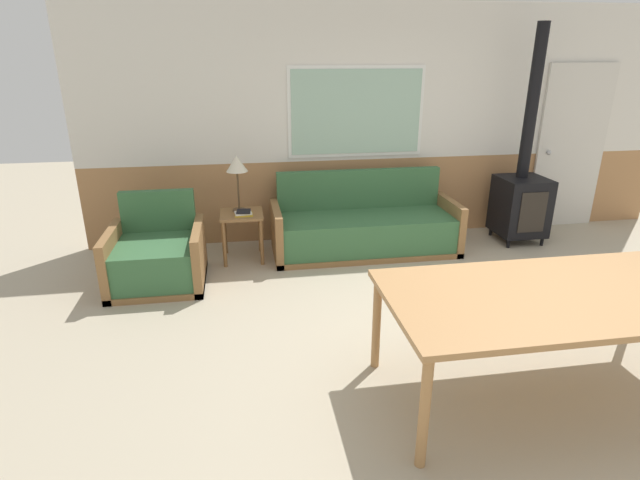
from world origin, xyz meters
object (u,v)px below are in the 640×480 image
Objects in this scene: dining_table at (557,301)px; wood_stove at (522,193)px; couch at (364,229)px; table_lamp at (237,166)px; side_table at (242,222)px; armchair at (157,258)px.

wood_stove is at bearing 63.50° from dining_table.
dining_table is at bearing -78.44° from couch.
couch is 3.42× the size of table_lamp.
wood_stove reaches higher than table_lamp.
side_table is at bearing -179.74° from couch.
wood_stove reaches higher than armchair.
dining_table is 0.88× the size of wood_stove.
table_lamp is at bearing 176.99° from couch.
table_lamp reaches higher than couch.
couch is 1.95m from wood_stove.
side_table is 3.30m from wood_stove.
dining_table is at bearing -54.89° from table_lamp.
table_lamp is (0.82, 0.57, 0.77)m from armchair.
side_table is (-1.38, -0.01, 0.16)m from couch.
couch is at bearing 1.92° from armchair.
table_lamp is 3.34m from wood_stove.
armchair is at bearing -149.66° from side_table.
armchair is 0.36× the size of wood_stove.
wood_stove is (4.14, 0.55, 0.34)m from armchair.
couch is 1.39m from side_table.
couch is at bearing 101.56° from dining_table.
wood_stove reaches higher than couch.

